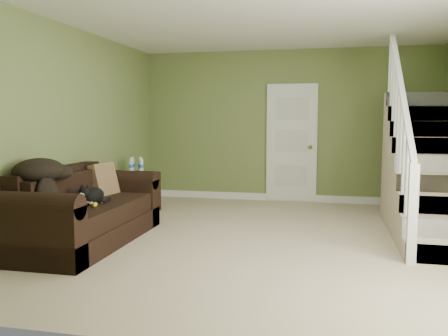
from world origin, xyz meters
The scene contains 15 objects.
floor centered at (0.00, 0.00, 0.00)m, with size 5.00×5.50×0.01m, color tan.
ceiling centered at (0.00, 0.00, 2.60)m, with size 5.00×5.50×0.01m, color white.
wall_back centered at (0.00, 2.75, 1.30)m, with size 5.00×0.04×2.60m, color olive.
wall_front centered at (0.00, -2.75, 1.30)m, with size 5.00×0.04×2.60m, color olive.
wall_left centered at (-2.50, 0.00, 1.30)m, with size 0.04×5.50×2.60m, color olive.
baseboard_back centered at (0.00, 2.72, 0.06)m, with size 5.00×0.04×0.12m, color white.
baseboard_left centered at (-2.47, 0.00, 0.06)m, with size 0.04×5.50×0.12m, color white.
door centered at (0.10, 2.71, 1.01)m, with size 0.86×0.12×2.02m.
staircase centered at (1.99, 0.97, 0.64)m, with size 1.00×2.51×2.82m.
sofa centered at (-2.02, -0.58, 0.33)m, with size 0.95×2.19×0.87m.
side_table centered at (-2.14, 1.29, 0.32)m, with size 0.62×0.62×0.84m.
cat centered at (-1.88, -0.63, 0.56)m, with size 0.24×0.51×0.25m.
banana centered at (-1.76, -0.79, 0.49)m, with size 0.05×0.17×0.05m, color yellow.
throw_pillow centered at (-2.06, 0.04, 0.66)m, with size 0.10×0.42×0.42m, color #4F391F.
throw_blanket centered at (-2.23, -1.10, 0.90)m, with size 0.46×0.61×0.25m, color black.
Camera 1 is at (0.74, -5.48, 1.44)m, focal length 38.00 mm.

